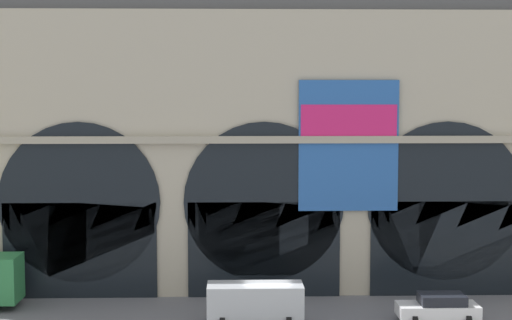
{
  "coord_description": "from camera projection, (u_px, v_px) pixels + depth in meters",
  "views": [
    {
      "loc": [
        -1.79,
        -41.77,
        12.46
      ],
      "look_at": [
        -0.5,
        5.0,
        8.47
      ],
      "focal_mm": 54.08,
      "sensor_mm": 36.0,
      "label": 1
    }
  ],
  "objects": [
    {
      "name": "car_mideast",
      "position": [
        439.0,
        307.0,
        42.24
      ],
      "size": [
        4.4,
        2.22,
        1.55
      ],
      "color": "white",
      "rests_on": "ground"
    },
    {
      "name": "station_building",
      "position": [
        263.0,
        132.0,
        48.89
      ],
      "size": [
        47.27,
        4.57,
        20.74
      ],
      "color": "#B2A891",
      "rests_on": "ground"
    },
    {
      "name": "van_center",
      "position": [
        255.0,
        301.0,
        41.81
      ],
      "size": [
        5.2,
        2.48,
        2.2
      ],
      "color": "#ADB2B7",
      "rests_on": "ground"
    },
    {
      "name": "ground_plane",
      "position": [
        267.0,
        320.0,
        42.71
      ],
      "size": [
        200.0,
        200.0,
        0.0
      ],
      "primitive_type": "plane",
      "color": "slate"
    }
  ]
}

